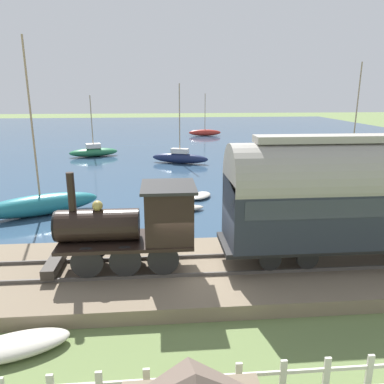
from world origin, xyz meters
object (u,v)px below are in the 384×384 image
object	(u,v)px
sailboat_green	(94,151)
beached_dinghy	(13,346)
sailboat_black	(350,170)
rowboat_far_out	(200,196)
sailboat_navy	(180,157)
sailboat_red	(205,132)
steam_locomotive	(137,222)
rowboat_near_shore	(179,209)
rowboat_mid_harbor	(332,188)
rowboat_off_pier	(288,205)
sailboat_teal	(41,204)
passenger_coach	(370,193)

from	to	relation	value
sailboat_green	beached_dinghy	bearing A→B (deg)	169.29
sailboat_green	sailboat_black	world-z (taller)	sailboat_black
beached_dinghy	rowboat_far_out	bearing A→B (deg)	-24.46
sailboat_navy	sailboat_red	distance (m)	21.91
steam_locomotive	rowboat_far_out	bearing A→B (deg)	-17.67
sailboat_green	rowboat_near_shore	world-z (taller)	sailboat_green
sailboat_green	beached_dinghy	world-z (taller)	sailboat_green
rowboat_mid_harbor	beached_dinghy	world-z (taller)	beached_dinghy
rowboat_far_out	rowboat_off_pier	distance (m)	5.51
steam_locomotive	sailboat_green	xyz separation A→B (m)	(26.59, 5.97, -1.71)
sailboat_green	rowboat_far_out	world-z (taller)	sailboat_green
beached_dinghy	rowboat_off_pier	bearing A→B (deg)	-44.81
rowboat_far_out	sailboat_green	bearing A→B (deg)	-26.78
beached_dinghy	sailboat_green	bearing A→B (deg)	5.52
sailboat_teal	rowboat_mid_harbor	bearing A→B (deg)	-105.02
steam_locomotive	rowboat_near_shore	bearing A→B (deg)	-13.29
sailboat_red	beached_dinghy	xyz separation A→B (m)	(-47.11, 10.59, -0.28)
sailboat_red	sailboat_green	xyz separation A→B (m)	(-16.94, 13.51, 0.02)
sailboat_teal	sailboat_green	size ratio (longest dim) A/B	1.51
sailboat_teal	sailboat_red	bearing A→B (deg)	-46.10
rowboat_off_pier	beached_dinghy	bearing A→B (deg)	90.23
rowboat_mid_harbor	rowboat_off_pier	distance (m)	5.67
sailboat_green	sailboat_black	size ratio (longest dim) A/B	0.71
sailboat_red	sailboat_green	bearing A→B (deg)	141.79
rowboat_mid_harbor	beached_dinghy	xyz separation A→B (m)	(-14.86, 15.39, 0.02)
beached_dinghy	sailboat_red	bearing A→B (deg)	-12.67
passenger_coach	rowboat_off_pier	bearing A→B (deg)	1.39
sailboat_black	rowboat_near_shore	xyz separation A→B (m)	(-7.82, 13.93, -0.37)
sailboat_green	rowboat_near_shore	distance (m)	20.40
rowboat_near_shore	rowboat_far_out	world-z (taller)	rowboat_near_shore
passenger_coach	sailboat_red	bearing A→B (deg)	0.90
rowboat_far_out	beached_dinghy	world-z (taller)	beached_dinghy
sailboat_navy	rowboat_near_shore	bearing A→B (deg)	-162.70
rowboat_near_shore	sailboat_teal	bearing A→B (deg)	76.93
sailboat_navy	rowboat_mid_harbor	xyz separation A→B (m)	(-10.89, -9.69, -0.37)
sailboat_teal	sailboat_navy	bearing A→B (deg)	-56.04
rowboat_far_out	sailboat_teal	bearing A→B (deg)	49.13
steam_locomotive	beached_dinghy	xyz separation A→B (m)	(-3.58, 3.05, -2.01)
rowboat_near_shore	rowboat_mid_harbor	bearing A→B (deg)	-83.53
passenger_coach	beached_dinghy	world-z (taller)	passenger_coach
sailboat_red	rowboat_near_shore	distance (m)	36.24
sailboat_teal	rowboat_near_shore	distance (m)	7.55
rowboat_near_shore	rowboat_off_pier	distance (m)	6.22
steam_locomotive	rowboat_off_pier	distance (m)	11.23
sailboat_red	rowboat_off_pier	distance (m)	35.95
rowboat_near_shore	sailboat_navy	bearing A→B (deg)	-15.40
passenger_coach	beached_dinghy	bearing A→B (deg)	107.62
rowboat_near_shore	rowboat_off_pier	xyz separation A→B (m)	(-0.16, -6.21, 0.11)
sailboat_black	rowboat_near_shore	distance (m)	15.98
sailboat_red	rowboat_mid_harbor	world-z (taller)	sailboat_red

